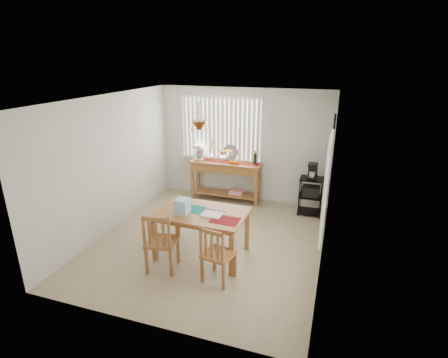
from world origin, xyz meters
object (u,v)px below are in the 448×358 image
(sideboard, at_px, (226,172))
(dining_table, at_px, (201,217))
(cart_items, at_px, (313,171))
(chair_left, at_px, (161,242))
(wire_cart, at_px, (311,193))
(chair_right, at_px, (217,255))

(sideboard, bearing_deg, dining_table, -81.53)
(cart_items, distance_m, chair_left, 3.58)
(cart_items, distance_m, dining_table, 2.79)
(sideboard, relative_size, chair_left, 1.66)
(sideboard, distance_m, cart_items, 1.99)
(sideboard, distance_m, wire_cart, 1.98)
(chair_right, bearing_deg, chair_left, 179.36)
(cart_items, relative_size, chair_left, 0.34)
(wire_cart, distance_m, cart_items, 0.48)
(chair_left, distance_m, chair_right, 0.94)
(chair_left, xyz_separation_m, chair_right, (0.94, -0.01, -0.03))
(wire_cart, xyz_separation_m, dining_table, (-1.60, -2.26, 0.21))
(cart_items, bearing_deg, chair_right, -110.51)
(sideboard, height_order, wire_cart, sideboard)
(dining_table, height_order, chair_right, chair_right)
(wire_cart, bearing_deg, dining_table, -125.27)
(sideboard, xyz_separation_m, cart_items, (1.96, -0.18, 0.27))
(wire_cart, height_order, chair_right, chair_right)
(dining_table, relative_size, chair_right, 1.63)
(chair_left, bearing_deg, sideboard, 88.71)
(sideboard, relative_size, cart_items, 4.92)
(wire_cart, bearing_deg, chair_left, -125.07)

